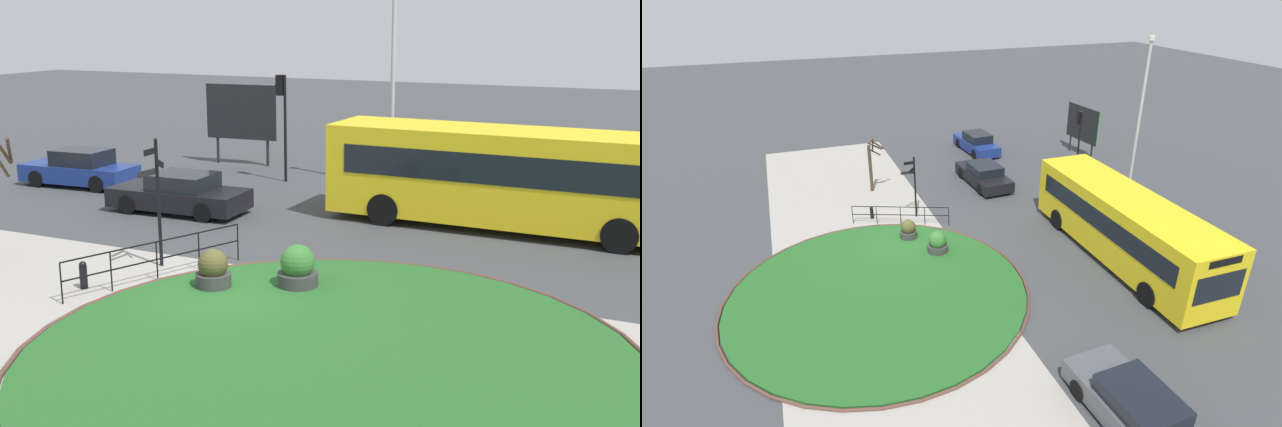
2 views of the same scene
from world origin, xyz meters
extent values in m
plane|color=#3D3F42|center=(0.00, 0.00, 0.00)|extent=(120.00, 120.00, 0.00)
cube|color=#9E998E|center=(0.00, -1.94, 0.01)|extent=(32.00, 8.11, 0.02)
cylinder|color=#235B23|center=(3.64, -2.09, 0.05)|extent=(11.75, 11.75, 0.10)
torus|color=brown|center=(3.64, -2.09, 0.06)|extent=(12.06, 12.06, 0.11)
cylinder|color=black|center=(-2.61, 1.24, 1.62)|extent=(0.09, 0.09, 3.24)
sphere|color=black|center=(-2.61, 1.24, 3.29)|extent=(0.10, 0.10, 0.10)
cube|color=black|center=(-2.58, 0.95, 3.04)|extent=(0.08, 0.51, 0.15)
cube|color=black|center=(-2.36, 1.05, 2.75)|extent=(0.44, 0.35, 0.15)
cube|color=black|center=(-2.64, 0.87, 2.52)|extent=(0.09, 0.66, 0.15)
cylinder|color=black|center=(-3.23, -0.98, 0.28)|extent=(0.18, 0.18, 0.57)
sphere|color=black|center=(-3.23, -0.98, 0.60)|extent=(0.17, 0.17, 0.17)
cube|color=black|center=(-2.01, 0.26, 0.98)|extent=(1.91, 4.54, 0.03)
cube|color=black|center=(-2.01, 0.26, 0.54)|extent=(1.91, 4.54, 0.03)
cylinder|color=black|center=(-1.07, 2.52, 0.49)|extent=(0.04, 0.04, 0.98)
cylinder|color=black|center=(-1.54, 1.39, 0.49)|extent=(0.04, 0.04, 0.98)
cylinder|color=black|center=(-2.01, 0.26, 0.49)|extent=(0.04, 0.04, 0.98)
cylinder|color=black|center=(-2.48, -0.87, 0.49)|extent=(0.04, 0.04, 0.98)
cylinder|color=black|center=(-2.95, -2.01, 0.49)|extent=(0.04, 0.04, 0.98)
cube|color=yellow|center=(4.61, 8.69, 1.65)|extent=(10.77, 2.76, 2.74)
cube|color=black|center=(4.63, 9.99, 2.03)|extent=(9.44, 0.17, 0.88)
cube|color=black|center=(4.59, 7.38, 2.03)|extent=(9.44, 0.17, 0.88)
cube|color=black|center=(9.99, 8.60, 1.78)|extent=(0.05, 2.12, 1.10)
cube|color=black|center=(9.99, 8.60, 2.80)|extent=(0.04, 1.42, 0.28)
cylinder|color=black|center=(8.07, 9.83, 0.50)|extent=(1.00, 0.32, 1.00)
cylinder|color=black|center=(8.03, 7.44, 0.50)|extent=(1.00, 0.32, 1.00)
cylinder|color=black|center=(1.20, 9.94, 0.50)|extent=(1.00, 0.32, 1.00)
cylinder|color=black|center=(1.16, 7.55, 0.50)|extent=(1.00, 0.32, 1.00)
cube|color=navy|center=(-11.38, 8.23, 0.50)|extent=(4.50, 1.98, 0.65)
cube|color=black|center=(-11.21, 8.24, 1.12)|extent=(2.07, 1.63, 0.59)
cube|color=#EAEACC|center=(-13.56, 7.58, 0.53)|extent=(0.03, 0.20, 0.12)
cube|color=#EAEACC|center=(-13.62, 8.60, 0.53)|extent=(0.03, 0.20, 0.12)
cylinder|color=black|center=(-12.70, 7.37, 0.32)|extent=(0.65, 0.26, 0.64)
cylinder|color=black|center=(-12.79, 8.92, 0.32)|extent=(0.65, 0.26, 0.64)
cylinder|color=black|center=(-9.97, 7.54, 0.32)|extent=(0.65, 0.26, 0.64)
cylinder|color=black|center=(-10.07, 9.09, 0.32)|extent=(0.65, 0.26, 0.64)
cube|color=#474C51|center=(12.48, 3.29, 0.51)|extent=(4.56, 2.03, 0.66)
cube|color=black|center=(12.66, 3.30, 1.08)|extent=(2.31, 1.71, 0.49)
cube|color=#EAEACC|center=(10.25, 2.64, 0.54)|extent=(0.03, 0.20, 0.12)
cube|color=#EAEACC|center=(10.21, 3.75, 0.54)|extent=(0.03, 0.20, 0.12)
cylinder|color=black|center=(11.13, 2.39, 0.32)|extent=(0.65, 0.25, 0.64)
cylinder|color=black|center=(11.06, 4.07, 0.32)|extent=(0.65, 0.25, 0.64)
cube|color=black|center=(-5.54, 6.31, 0.49)|extent=(4.63, 2.03, 0.63)
cube|color=black|center=(-5.35, 6.32, 1.06)|extent=(2.04, 1.71, 0.51)
cube|color=#EAEACC|center=(-7.80, 5.67, 0.52)|extent=(0.03, 0.20, 0.12)
cube|color=#EAEACC|center=(-7.84, 6.78, 0.52)|extent=(0.03, 0.20, 0.12)
cylinder|color=black|center=(-6.91, 5.41, 0.32)|extent=(0.65, 0.24, 0.64)
cylinder|color=black|center=(-6.98, 7.10, 0.32)|extent=(0.65, 0.24, 0.64)
cylinder|color=black|center=(-4.09, 5.52, 0.32)|extent=(0.65, 0.24, 0.64)
cylinder|color=black|center=(-4.16, 7.22, 0.32)|extent=(0.65, 0.24, 0.64)
cylinder|color=black|center=(-4.63, 12.24, 2.06)|extent=(0.11, 0.11, 4.11)
cube|color=black|center=(-4.84, 12.26, 3.72)|extent=(0.28, 0.28, 0.78)
sphere|color=red|center=(-4.99, 12.28, 3.97)|extent=(0.16, 0.16, 0.16)
sphere|color=black|center=(-4.99, 12.28, 3.72)|extent=(0.16, 0.16, 0.16)
sphere|color=black|center=(-4.99, 12.28, 3.48)|extent=(0.16, 0.16, 0.16)
cylinder|color=#B7B7BC|center=(-0.59, 13.09, 4.29)|extent=(0.16, 0.16, 8.59)
cylinder|color=silver|center=(-0.59, 13.09, 8.71)|extent=(0.32, 0.32, 0.22)
cylinder|color=black|center=(-9.20, 14.65, 1.14)|extent=(0.12, 0.12, 2.29)
cylinder|color=black|center=(-6.82, 14.82, 1.14)|extent=(0.12, 0.12, 2.29)
cube|color=green|center=(-8.01, 14.73, 2.29)|extent=(3.19, 0.36, 2.25)
cube|color=black|center=(-8.01, 14.67, 2.29)|extent=(3.28, 0.28, 2.35)
cylinder|color=#383838|center=(1.38, 1.13, 0.21)|extent=(0.97, 0.97, 0.41)
sphere|color=#33702D|center=(1.38, 1.13, 0.68)|extent=(0.82, 0.82, 0.82)
cylinder|color=#383838|center=(-0.39, 0.23, 0.21)|extent=(0.84, 0.84, 0.42)
sphere|color=#4C4723|center=(-0.39, 0.23, 0.65)|extent=(0.71, 0.71, 0.71)
cylinder|color=#423323|center=(-6.87, -0.24, 1.40)|extent=(0.19, 0.19, 2.80)
cylinder|color=#423323|center=(-6.43, 0.19, 2.92)|extent=(0.94, 0.97, 0.88)
cylinder|color=#423323|center=(-6.44, 0.04, 2.85)|extent=(0.65, 0.94, 0.70)
cylinder|color=#423323|center=(-6.50, -0.01, 2.50)|extent=(0.56, 0.82, 0.68)
cylinder|color=#423323|center=(-6.86, -0.01, 2.78)|extent=(0.53, 0.10, 0.94)
camera|label=1|loc=(9.26, -14.76, 6.28)|focal=44.40mm
camera|label=2|loc=(20.31, -4.83, 11.59)|focal=27.97mm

